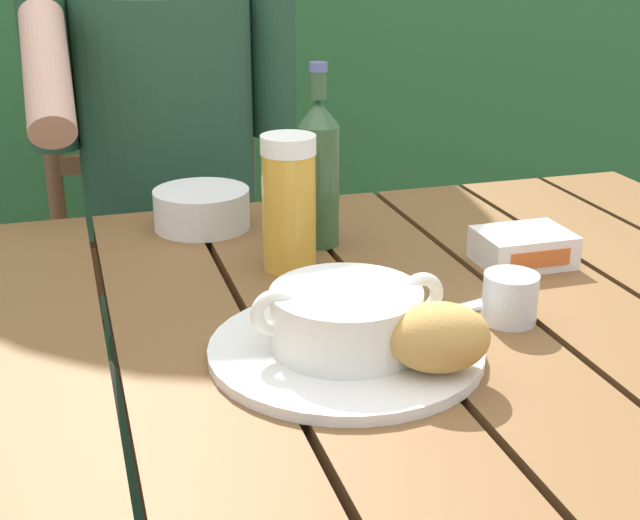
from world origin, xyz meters
name	(u,v)px	position (x,y,z in m)	size (l,w,h in m)	color
dining_table	(322,387)	(0.00, 0.00, 0.65)	(1.40, 0.94, 0.73)	brown
chair_near_diner	(166,251)	(-0.07, 0.91, 0.50)	(0.46, 0.43, 1.05)	brown
person_eating	(170,170)	(-0.08, 0.71, 0.73)	(0.48, 0.47, 1.25)	#244B34
serving_plate	(349,349)	(0.00, -0.09, 0.74)	(0.29, 0.29, 0.01)	white
soup_bowl	(349,316)	(0.00, -0.09, 0.78)	(0.21, 0.16, 0.07)	white
bread_roll	(438,337)	(0.07, -0.16, 0.78)	(0.12, 0.10, 0.07)	#BD8E46
beer_glass	(289,203)	(0.01, 0.17, 0.82)	(0.07, 0.07, 0.18)	gold
beer_bottle	(318,170)	(0.07, 0.25, 0.84)	(0.06, 0.06, 0.25)	#335632
water_glass_small	(510,298)	(0.20, -0.06, 0.76)	(0.06, 0.06, 0.06)	silver
butter_tub	(523,248)	(0.31, 0.10, 0.75)	(0.12, 0.09, 0.04)	white
table_knife	(452,310)	(0.15, -0.02, 0.74)	(0.15, 0.05, 0.01)	silver
diner_bowl	(202,209)	(-0.07, 0.37, 0.76)	(0.14, 0.14, 0.06)	white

